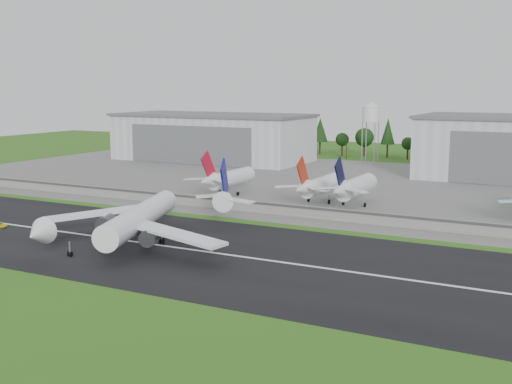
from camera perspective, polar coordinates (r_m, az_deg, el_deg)
The scene contains 14 objects.
ground at distance 143.76m, azimuth -11.04°, elevation -5.55°, with size 600.00×600.00×0.00m, color #235814.
runway at distance 151.40m, azimuth -8.67°, elevation -4.70°, with size 320.00×60.00×0.10m, color black.
runway_centerline at distance 151.39m, azimuth -8.67°, elevation -4.68°, with size 220.00×1.00×0.02m, color white.
apron at distance 246.96m, azimuth 6.57°, elevation 0.81°, with size 320.00×150.00×0.10m, color slate.
blast_fence at distance 188.26m, azimuth -0.57°, elevation -1.27°, with size 240.00×0.61×3.50m.
hangar_west at distance 321.21m, azimuth -3.90°, elevation 4.91°, with size 97.00×44.00×23.20m.
water_tower at distance 307.51m, azimuth 10.19°, elevation 6.99°, with size 8.40×8.40×29.40m.
utility_poles at distance 322.30m, azimuth 11.72°, elevation 2.67°, with size 230.00×3.00×12.00m, color black, non-canonical shape.
treeline at distance 336.66m, azimuth 12.42°, elevation 2.93°, with size 320.00×16.00×22.00m, color black, non-canonical shape.
main_airliner at distance 153.12m, azimuth -10.40°, elevation -2.73°, with size 53.98×57.54×18.17m.
ground_vehicle at distance 181.13m, azimuth -21.77°, elevation -2.73°, with size 2.00×4.34×1.21m, color yellow.
parked_jet_red_a at distance 215.94m, azimuth -2.63°, elevation 1.22°, with size 7.36×31.29×16.46m.
parked_jet_red_b at distance 201.55m, azimuth 5.46°, elevation 0.57°, with size 7.36×31.29×16.37m.
parked_jet_navy at distance 197.50m, azimuth 8.61°, elevation 0.42°, with size 7.36×31.29×16.69m.
Camera 1 is at (87.49, -108.02, 36.65)m, focal length 45.00 mm.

